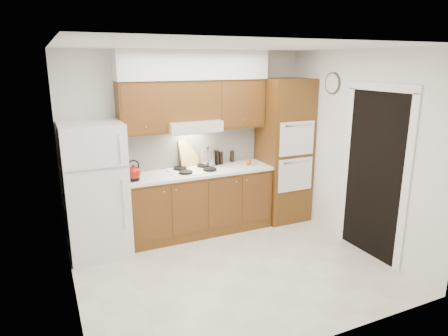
# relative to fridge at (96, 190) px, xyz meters

# --- Properties ---
(floor) EXTENTS (3.60, 3.60, 0.00)m
(floor) POSITION_rel_fridge_xyz_m (1.41, -1.14, -0.86)
(floor) COLOR beige
(floor) RESTS_ON ground
(ceiling) EXTENTS (3.60, 3.60, 0.00)m
(ceiling) POSITION_rel_fridge_xyz_m (1.41, -1.14, 1.74)
(ceiling) COLOR white
(ceiling) RESTS_ON wall_back
(wall_back) EXTENTS (3.60, 0.02, 2.60)m
(wall_back) POSITION_rel_fridge_xyz_m (1.41, 0.36, 0.44)
(wall_back) COLOR white
(wall_back) RESTS_ON floor
(wall_left) EXTENTS (0.02, 3.00, 2.60)m
(wall_left) POSITION_rel_fridge_xyz_m (-0.40, -1.14, 0.44)
(wall_left) COLOR white
(wall_left) RESTS_ON floor
(wall_right) EXTENTS (0.02, 3.00, 2.60)m
(wall_right) POSITION_rel_fridge_xyz_m (3.21, -1.14, 0.44)
(wall_right) COLOR white
(wall_right) RESTS_ON floor
(fridge) EXTENTS (0.75, 0.72, 1.72)m
(fridge) POSITION_rel_fridge_xyz_m (0.00, 0.00, 0.00)
(fridge) COLOR white
(fridge) RESTS_ON floor
(base_cabinets) EXTENTS (2.11, 0.60, 0.90)m
(base_cabinets) POSITION_rel_fridge_xyz_m (1.43, 0.06, -0.41)
(base_cabinets) COLOR brown
(base_cabinets) RESTS_ON floor
(countertop) EXTENTS (2.13, 0.62, 0.04)m
(countertop) POSITION_rel_fridge_xyz_m (1.43, 0.05, 0.06)
(countertop) COLOR white
(countertop) RESTS_ON base_cabinets
(backsplash) EXTENTS (2.11, 0.03, 0.56)m
(backsplash) POSITION_rel_fridge_xyz_m (1.43, 0.34, 0.36)
(backsplash) COLOR white
(backsplash) RESTS_ON countertop
(oven_cabinet) EXTENTS (0.70, 0.65, 2.20)m
(oven_cabinet) POSITION_rel_fridge_xyz_m (2.85, 0.03, 0.24)
(oven_cabinet) COLOR brown
(oven_cabinet) RESTS_ON floor
(upper_cab_left) EXTENTS (0.63, 0.33, 0.70)m
(upper_cab_left) POSITION_rel_fridge_xyz_m (0.69, 0.19, 0.99)
(upper_cab_left) COLOR brown
(upper_cab_left) RESTS_ON wall_back
(upper_cab_right) EXTENTS (0.73, 0.33, 0.70)m
(upper_cab_right) POSITION_rel_fridge_xyz_m (2.12, 0.19, 0.99)
(upper_cab_right) COLOR brown
(upper_cab_right) RESTS_ON wall_back
(range_hood) EXTENTS (0.75, 0.45, 0.15)m
(range_hood) POSITION_rel_fridge_xyz_m (1.38, 0.13, 0.71)
(range_hood) COLOR silver
(range_hood) RESTS_ON wall_back
(upper_cab_over_hood) EXTENTS (0.75, 0.33, 0.55)m
(upper_cab_over_hood) POSITION_rel_fridge_xyz_m (1.38, 0.19, 1.06)
(upper_cab_over_hood) COLOR brown
(upper_cab_over_hood) RESTS_ON range_hood
(soffit) EXTENTS (2.13, 0.36, 0.40)m
(soffit) POSITION_rel_fridge_xyz_m (1.43, 0.18, 1.54)
(soffit) COLOR silver
(soffit) RESTS_ON wall_back
(cooktop) EXTENTS (0.74, 0.50, 0.01)m
(cooktop) POSITION_rel_fridge_xyz_m (1.38, 0.07, 0.09)
(cooktop) COLOR white
(cooktop) RESTS_ON countertop
(doorway) EXTENTS (0.02, 0.90, 2.10)m
(doorway) POSITION_rel_fridge_xyz_m (3.19, -1.49, 0.19)
(doorway) COLOR black
(doorway) RESTS_ON floor
(wall_clock) EXTENTS (0.02, 0.30, 0.30)m
(wall_clock) POSITION_rel_fridge_xyz_m (3.19, -0.59, 1.29)
(wall_clock) COLOR #3F3833
(wall_clock) RESTS_ON wall_right
(kettle) EXTENTS (0.24, 0.24, 0.18)m
(kettle) POSITION_rel_fridge_xyz_m (0.48, -0.07, 0.18)
(kettle) COLOR maroon
(kettle) RESTS_ON countertop
(cutting_board) EXTENTS (0.33, 0.19, 0.42)m
(cutting_board) POSITION_rel_fridge_xyz_m (1.38, 0.31, 0.28)
(cutting_board) COLOR tan
(cutting_board) RESTS_ON countertop
(stock_pot) EXTENTS (0.29, 0.29, 0.23)m
(stock_pot) POSITION_rel_fridge_xyz_m (1.64, 0.22, 0.22)
(stock_pot) COLOR #ACACB0
(stock_pot) RESTS_ON cooktop
(condiment_a) EXTENTS (0.06, 0.06, 0.22)m
(condiment_a) POSITION_rel_fridge_xyz_m (1.81, 0.24, 0.19)
(condiment_a) COLOR black
(condiment_a) RESTS_ON countertop
(condiment_b) EXTENTS (0.06, 0.06, 0.19)m
(condiment_b) POSITION_rel_fridge_xyz_m (1.87, 0.25, 0.18)
(condiment_b) COLOR black
(condiment_b) RESTS_ON countertop
(condiment_c) EXTENTS (0.07, 0.07, 0.17)m
(condiment_c) POSITION_rel_fridge_xyz_m (2.08, 0.31, 0.17)
(condiment_c) COLOR black
(condiment_c) RESTS_ON countertop
(orange_near) EXTENTS (0.10, 0.10, 0.08)m
(orange_near) POSITION_rel_fridge_xyz_m (2.21, 0.03, 0.12)
(orange_near) COLOR orange
(orange_near) RESTS_ON countertop
(orange_far) EXTENTS (0.09, 0.09, 0.08)m
(orange_far) POSITION_rel_fridge_xyz_m (2.24, 0.06, 0.12)
(orange_far) COLOR #FF640D
(orange_far) RESTS_ON countertop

